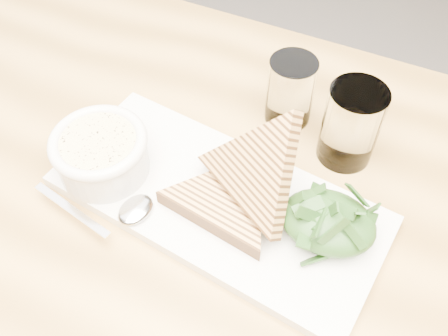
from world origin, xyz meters
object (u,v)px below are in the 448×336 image
at_px(platter, 218,200).
at_px(glass_far, 351,125).
at_px(glass_near, 290,91).
at_px(soup_bowl, 103,157).
at_px(table_top, 192,256).

relative_size(platter, glass_far, 3.66).
xyz_separation_m(platter, glass_near, (0.03, 0.18, 0.04)).
relative_size(soup_bowl, glass_far, 1.01).
height_order(glass_near, glass_far, glass_far).
relative_size(table_top, soup_bowl, 11.69).
relative_size(glass_near, glass_far, 0.89).
bearing_deg(glass_far, platter, -131.86).
bearing_deg(glass_near, glass_far, -22.56).
xyz_separation_m(table_top, soup_bowl, (-0.15, 0.06, 0.06)).
bearing_deg(glass_far, soup_bowl, -151.08).
height_order(soup_bowl, glass_near, glass_near).
bearing_deg(soup_bowl, table_top, -21.72).
bearing_deg(glass_near, platter, -100.86).
bearing_deg(soup_bowl, glass_near, 45.88).
xyz_separation_m(table_top, glass_far, (0.13, 0.21, 0.08)).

